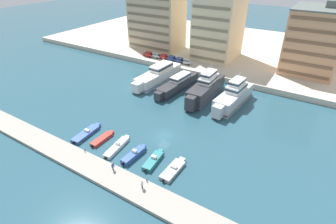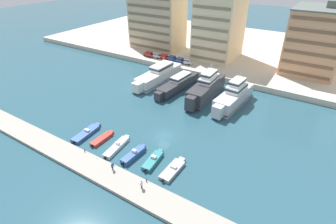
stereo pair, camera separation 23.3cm
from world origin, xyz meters
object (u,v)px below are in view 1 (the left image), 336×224
Objects in this scene: car_silver_center_right at (187,61)px; yacht_charcoal_mid_left at (206,88)px; yacht_white_far_left at (158,75)px; motorboat_white_mid_left at (117,147)px; motorboat_blue_center_left at (134,155)px; motorboat_blue_far_left at (86,133)px; motorboat_grey_center_right at (173,170)px; car_blue_center_left at (172,58)px; car_red_mid_left at (163,56)px; motorboat_teal_center at (153,160)px; car_red_far_left at (148,54)px; car_silver_left at (156,55)px; pedestrian_near_edge at (113,166)px; motorboat_red_left at (102,139)px; yacht_charcoal_left at (178,84)px; car_blue_center at (179,60)px; yacht_silver_center_left at (233,96)px; pedestrian_mid_deck at (142,184)px.

yacht_charcoal_mid_left is at bearing -47.83° from car_silver_center_right.
motorboat_white_mid_left is (11.80, -33.14, -1.68)m from yacht_white_far_left.
motorboat_white_mid_left is 1.21× the size of motorboat_blue_center_left.
motorboat_blue_far_left is 22.34m from motorboat_grey_center_right.
car_red_mid_left is at bearing 179.43° from car_blue_center_left.
yacht_white_far_left reaches higher than motorboat_teal_center.
car_red_far_left is at bearing 109.40° from motorboat_blue_far_left.
car_silver_center_right reaches higher than motorboat_blue_center_left.
motorboat_blue_far_left is (2.78, -33.09, -1.68)m from yacht_white_far_left.
car_red_far_left is 1.02× the size of car_silver_center_right.
car_blue_center_left is (9.83, 0.71, 0.00)m from car_red_far_left.
motorboat_teal_center is at bearing -56.30° from car_silver_left.
pedestrian_near_edge is at bearing -53.92° from motorboat_white_mid_left.
motorboat_white_mid_left is 1.98× the size of car_silver_center_right.
yacht_white_far_left is at bearing 102.40° from motorboat_red_left.
motorboat_blue_far_left is at bearing -178.48° from motorboat_teal_center.
car_blue_center_left is at bearing 177.10° from car_silver_center_right.
car_red_far_left is 1.00× the size of car_silver_left.
motorboat_white_mid_left is 1.97× the size of car_red_mid_left.
motorboat_red_left is (4.41, 0.39, -0.06)m from motorboat_blue_far_left.
car_silver_center_right is (-5.78, 16.11, 1.03)m from yacht_charcoal_left.
pedestrian_near_edge is (-4.60, -6.27, 1.20)m from motorboat_teal_center.
yacht_charcoal_left reaches higher than car_blue_center.
motorboat_teal_center is 1.64× the size of car_red_mid_left.
car_blue_center is (-7.65, 46.85, 2.37)m from motorboat_red_left.
car_blue_center is at bearing 147.41° from yacht_silver_center_left.
yacht_charcoal_left is 1.01× the size of yacht_charcoal_mid_left.
pedestrian_near_edge is (29.70, -52.63, -1.08)m from car_red_far_left.
yacht_charcoal_left reaches higher than pedestrian_mid_deck.
car_blue_center is (-12.26, 47.30, 2.31)m from motorboat_white_mid_left.
motorboat_red_left is at bearing -80.73° from car_blue_center.
car_blue_center_left is 6.36m from car_silver_center_right.
yacht_silver_center_left is 4.51× the size of car_blue_center.
car_blue_center_left is at bearing 117.48° from motorboat_teal_center.
motorboat_grey_center_right is 58.91m from car_silver_left.
car_red_mid_left is at bearing 107.23° from motorboat_red_left.
yacht_charcoal_left is at bearing 111.63° from pedestrian_mid_deck.
motorboat_teal_center is at bearing -59.24° from car_red_mid_left.
pedestrian_near_edge is at bearing -78.15° from yacht_charcoal_left.
yacht_charcoal_mid_left reaches higher than car_red_mid_left.
motorboat_grey_center_right is at bearing -50.13° from car_red_far_left.
yacht_white_far_left is 14.98m from car_blue_center_left.
motorboat_teal_center is at bearing 110.19° from pedestrian_mid_deck.
yacht_white_far_left is 33.25m from motorboat_blue_far_left.
pedestrian_mid_deck is at bearing -23.41° from motorboat_red_left.
motorboat_grey_center_right is 7.26m from pedestrian_mid_deck.
car_blue_center_left is at bearing 121.58° from motorboat_grey_center_right.
yacht_charcoal_mid_left is at bearing 71.20° from motorboat_red_left.
motorboat_grey_center_right is at bearing -52.70° from car_silver_left.
car_red_mid_left is (-14.63, 47.19, 2.37)m from motorboat_red_left.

